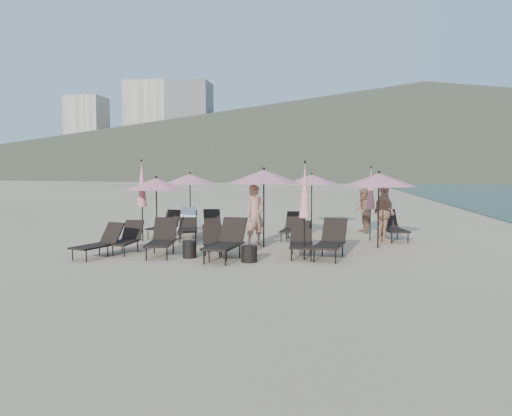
# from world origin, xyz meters

# --- Properties ---
(ground) EXTENTS (800.00, 800.00, 0.00)m
(ground) POSITION_xyz_m (0.00, 0.00, 0.00)
(ground) COLOR #D6BA8C
(ground) RESTS_ON ground
(volcanic_headland) EXTENTS (690.00, 690.00, 55.00)m
(volcanic_headland) POSITION_xyz_m (71.37, 302.62, 26.49)
(volcanic_headland) COLOR brown
(volcanic_headland) RESTS_ON ground
(hotel_skyline) EXTENTS (109.00, 82.00, 55.00)m
(hotel_skyline) POSITION_xyz_m (-93.62, 271.21, 24.18)
(hotel_skyline) COLOR beige
(hotel_skyline) RESTS_ON ground
(lounger_0) EXTENTS (1.07, 1.68, 0.91)m
(lounger_0) POSITION_xyz_m (-4.40, -0.41, 0.42)
(lounger_0) COLOR black
(lounger_0) RESTS_ON ground
(lounger_1) EXTENTS (0.61, 1.55, 0.89)m
(lounger_1) POSITION_xyz_m (-3.97, 0.43, 0.42)
(lounger_1) COLOR black
(lounger_1) RESTS_ON ground
(lounger_2) EXTENTS (0.92, 1.83, 1.01)m
(lounger_2) POSITION_xyz_m (-2.80, 0.12, 0.47)
(lounger_2) COLOR black
(lounger_2) RESTS_ON ground
(lounger_3) EXTENTS (0.96, 1.93, 1.06)m
(lounger_3) POSITION_xyz_m (-0.88, -0.25, 0.50)
(lounger_3) COLOR black
(lounger_3) RESTS_ON ground
(lounger_4) EXTENTS (0.70, 1.66, 0.94)m
(lounger_4) POSITION_xyz_m (1.10, 0.47, 0.44)
(lounger_4) COLOR black
(lounger_4) RESTS_ON ground
(lounger_5) EXTENTS (1.01, 1.89, 1.03)m
(lounger_5) POSITION_xyz_m (1.91, 0.37, 0.48)
(lounger_5) COLOR black
(lounger_5) RESTS_ON ground
(lounger_6) EXTENTS (0.94, 1.69, 0.92)m
(lounger_6) POSITION_xyz_m (-3.97, 3.95, 0.43)
(lounger_6) COLOR black
(lounger_6) RESTS_ON ground
(lounger_7) EXTENTS (1.12, 1.76, 0.95)m
(lounger_7) POSITION_xyz_m (-2.22, 4.08, 0.44)
(lounger_7) COLOR black
(lounger_7) RESTS_ON ground
(lounger_8) EXTENTS (1.02, 1.81, 1.07)m
(lounger_8) POSITION_xyz_m (-2.98, 3.47, 0.51)
(lounger_8) COLOR black
(lounger_8) RESTS_ON ground
(lounger_9) EXTENTS (0.75, 1.63, 0.91)m
(lounger_9) POSITION_xyz_m (0.62, 3.88, 0.42)
(lounger_9) COLOR black
(lounger_9) RESTS_ON ground
(lounger_10) EXTENTS (0.64, 1.58, 0.90)m
(lounger_10) POSITION_xyz_m (0.71, 4.06, 0.42)
(lounger_10) COLOR black
(lounger_10) RESTS_ON ground
(lounger_11) EXTENTS (0.96, 1.83, 1.00)m
(lounger_11) POSITION_xyz_m (4.03, 4.18, 0.47)
(lounger_11) COLOR black
(lounger_11) RESTS_ON ground
(lounger_12) EXTENTS (1.02, 1.57, 0.84)m
(lounger_12) POSITION_xyz_m (-1.26, 0.00, 0.39)
(lounger_12) COLOR black
(lounger_12) RESTS_ON ground
(umbrella_open_0) EXTENTS (2.05, 2.05, 2.21)m
(umbrella_open_0) POSITION_xyz_m (-3.64, 2.11, 1.95)
(umbrella_open_0) COLOR black
(umbrella_open_0) RESTS_ON ground
(umbrella_open_1) EXTENTS (2.30, 2.30, 2.48)m
(umbrella_open_1) POSITION_xyz_m (-0.14, 2.02, 2.19)
(umbrella_open_1) COLOR black
(umbrella_open_1) RESTS_ON ground
(umbrella_open_2) EXTENTS (2.21, 2.21, 2.37)m
(umbrella_open_2) POSITION_xyz_m (3.35, 2.23, 2.10)
(umbrella_open_2) COLOR black
(umbrella_open_2) RESTS_ON ground
(umbrella_open_3) EXTENTS (2.15, 2.15, 2.31)m
(umbrella_open_3) POSITION_xyz_m (-3.38, 5.21, 2.05)
(umbrella_open_3) COLOR black
(umbrella_open_3) RESTS_ON ground
(umbrella_open_4) EXTENTS (2.13, 2.13, 2.29)m
(umbrella_open_4) POSITION_xyz_m (1.21, 6.24, 2.02)
(umbrella_open_4) COLOR black
(umbrella_open_4) RESTS_ON ground
(umbrella_closed_0) EXTENTS (0.31, 0.31, 2.65)m
(umbrella_closed_0) POSITION_xyz_m (1.21, -0.06, 1.84)
(umbrella_closed_0) COLOR black
(umbrella_closed_0) RESTS_ON ground
(umbrella_closed_1) EXTENTS (0.30, 0.30, 2.53)m
(umbrella_closed_1) POSITION_xyz_m (3.26, 3.86, 1.76)
(umbrella_closed_1) COLOR black
(umbrella_closed_1) RESTS_ON ground
(umbrella_closed_2) EXTENTS (0.32, 0.32, 2.75)m
(umbrella_closed_2) POSITION_xyz_m (-4.33, 2.65, 1.91)
(umbrella_closed_2) COLOR black
(umbrella_closed_2) RESTS_ON ground
(side_table_0) EXTENTS (0.38, 0.38, 0.47)m
(side_table_0) POSITION_xyz_m (-1.92, -0.17, 0.23)
(side_table_0) COLOR black
(side_table_0) RESTS_ON ground
(side_table_1) EXTENTS (0.43, 0.43, 0.42)m
(side_table_1) POSITION_xyz_m (-0.21, -0.56, 0.21)
(side_table_1) COLOR black
(side_table_1) RESTS_ON ground
(beachgoer_a) EXTENTS (0.83, 0.82, 1.93)m
(beachgoer_a) POSITION_xyz_m (-0.46, 2.32, 0.96)
(beachgoer_a) COLOR tan
(beachgoer_a) RESTS_ON ground
(beachgoer_b) EXTENTS (0.85, 0.97, 1.70)m
(beachgoer_b) POSITION_xyz_m (3.18, 5.99, 0.85)
(beachgoer_b) COLOR #986B4E
(beachgoer_b) RESTS_ON ground
(beachgoer_c) EXTENTS (0.89, 1.22, 1.93)m
(beachgoer_c) POSITION_xyz_m (3.70, 3.75, 0.96)
(beachgoer_c) COLOR tan
(beachgoer_c) RESTS_ON ground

